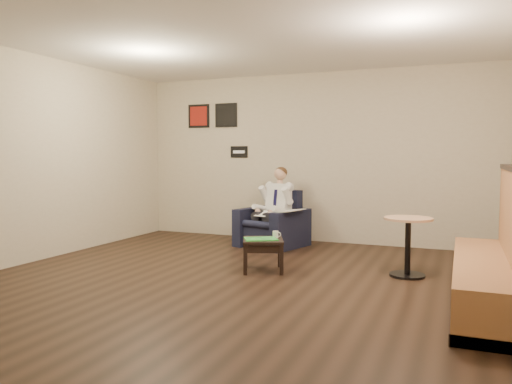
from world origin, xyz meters
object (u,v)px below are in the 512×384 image
at_px(side_table, 263,255).
at_px(coffee_mug, 275,234).
at_px(banquette, 488,237).
at_px(smartphone, 266,237).
at_px(armchair, 272,219).
at_px(cafe_table, 408,247).
at_px(seated_man, 268,209).
at_px(green_folder, 261,239).

height_order(side_table, coffee_mug, coffee_mug).
relative_size(coffee_mug, banquette, 0.03).
height_order(smartphone, banquette, banquette).
height_order(armchair, side_table, armchair).
bearing_deg(side_table, coffee_mug, 56.61).
height_order(coffee_mug, cafe_table, cafe_table).
distance_m(armchair, side_table, 1.74).
bearing_deg(banquette, smartphone, 165.76).
relative_size(side_table, cafe_table, 0.69).
distance_m(smartphone, banquette, 2.61).
xyz_separation_m(coffee_mug, banquette, (2.40, -0.65, 0.21)).
relative_size(coffee_mug, smartphone, 0.68).
bearing_deg(banquette, seated_man, 146.24).
distance_m(green_folder, cafe_table, 1.76).
bearing_deg(side_table, smartphone, 95.57).
xyz_separation_m(seated_man, cafe_table, (2.22, -1.15, -0.25)).
relative_size(armchair, seated_man, 0.75).
xyz_separation_m(armchair, coffee_mug, (0.61, -1.49, 0.01)).
relative_size(coffee_mug, cafe_table, 0.12).
height_order(green_folder, cafe_table, cafe_table).
distance_m(green_folder, smartphone, 0.18).
bearing_deg(cafe_table, banquette, -47.33).
bearing_deg(coffee_mug, seated_man, 114.81).
height_order(seated_man, green_folder, seated_man).
height_order(armchair, cafe_table, armchair).
bearing_deg(green_folder, cafe_table, 13.77).
xyz_separation_m(armchair, green_folder, (0.48, -1.68, -0.03)).
distance_m(armchair, seated_man, 0.20).
relative_size(armchair, smartphone, 7.25).
bearing_deg(seated_man, green_folder, -55.51).
height_order(side_table, cafe_table, cafe_table).
bearing_deg(cafe_table, side_table, -166.95).
height_order(coffee_mug, smartphone, coffee_mug).
xyz_separation_m(seated_man, side_table, (0.53, -1.54, -0.40)).
relative_size(seated_man, green_folder, 2.99).
distance_m(seated_man, coffee_mug, 1.53).
xyz_separation_m(green_folder, coffee_mug, (0.12, 0.19, 0.04)).
bearing_deg(armchair, seated_man, -90.00).
bearing_deg(green_folder, seated_man, 108.15).
height_order(green_folder, coffee_mug, coffee_mug).
bearing_deg(smartphone, seated_man, 97.46).
bearing_deg(green_folder, banquette, -10.43).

